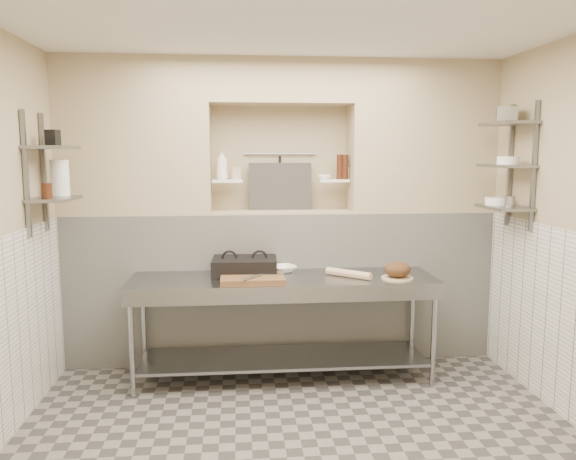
{
  "coord_description": "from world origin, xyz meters",
  "views": [
    {
      "loc": [
        -0.41,
        -3.49,
        1.95
      ],
      "look_at": [
        -0.01,
        0.9,
        1.35
      ],
      "focal_mm": 35.0,
      "sensor_mm": 36.0,
      "label": 1
    }
  ],
  "objects": [
    {
      "name": "floor",
      "position": [
        0.0,
        0.0,
        -0.05
      ],
      "size": [
        4.0,
        3.9,
        0.1
      ],
      "primitive_type": "cube",
      "color": "slate",
      "rests_on": "ground"
    },
    {
      "name": "ceiling",
      "position": [
        0.0,
        0.0,
        2.85
      ],
      "size": [
        4.0,
        3.9,
        0.1
      ],
      "primitive_type": "cube",
      "color": "silver",
      "rests_on": "ground"
    },
    {
      "name": "wall_back",
      "position": [
        0.0,
        2.0,
        1.4
      ],
      "size": [
        4.0,
        0.1,
        2.8
      ],
      "primitive_type": "cube",
      "color": "tan",
      "rests_on": "ground"
    },
    {
      "name": "wall_front",
      "position": [
        0.0,
        -2.0,
        1.4
      ],
      "size": [
        4.0,
        0.1,
        2.8
      ],
      "primitive_type": "cube",
      "color": "tan",
      "rests_on": "ground"
    },
    {
      "name": "backwall_lower",
      "position": [
        0.0,
        1.75,
        0.7
      ],
      "size": [
        4.0,
        0.4,
        1.4
      ],
      "primitive_type": "cube",
      "color": "silver",
      "rests_on": "floor"
    },
    {
      "name": "alcove_sill",
      "position": [
        0.0,
        1.75,
        1.41
      ],
      "size": [
        1.3,
        0.4,
        0.02
      ],
      "primitive_type": "cube",
      "color": "tan",
      "rests_on": "backwall_lower"
    },
    {
      "name": "backwall_pillar_left",
      "position": [
        -1.33,
        1.75,
        2.1
      ],
      "size": [
        1.35,
        0.4,
        1.4
      ],
      "primitive_type": "cube",
      "color": "tan",
      "rests_on": "backwall_lower"
    },
    {
      "name": "backwall_pillar_right",
      "position": [
        1.33,
        1.75,
        2.1
      ],
      "size": [
        1.35,
        0.4,
        1.4
      ],
      "primitive_type": "cube",
      "color": "tan",
      "rests_on": "backwall_lower"
    },
    {
      "name": "backwall_header",
      "position": [
        0.0,
        1.75,
        2.6
      ],
      "size": [
        1.3,
        0.4,
        0.4
      ],
      "primitive_type": "cube",
      "color": "tan",
      "rests_on": "backwall_lower"
    },
    {
      "name": "alcove_shelf_left",
      "position": [
        -0.5,
        1.75,
        1.7
      ],
      "size": [
        0.28,
        0.16,
        0.02
      ],
      "primitive_type": "cube",
      "color": "white",
      "rests_on": "backwall_lower"
    },
    {
      "name": "alcove_shelf_right",
      "position": [
        0.5,
        1.75,
        1.7
      ],
      "size": [
        0.28,
        0.16,
        0.02
      ],
      "primitive_type": "cube",
      "color": "white",
      "rests_on": "backwall_lower"
    },
    {
      "name": "utensil_rail",
      "position": [
        0.0,
        1.92,
        1.95
      ],
      "size": [
        0.7,
        0.02,
        0.02
      ],
      "primitive_type": "cylinder",
      "rotation": [
        0.0,
        1.57,
        0.0
      ],
      "color": "gray",
      "rests_on": "wall_back"
    },
    {
      "name": "hanging_steel",
      "position": [
        0.0,
        1.9,
        1.78
      ],
      "size": [
        0.02,
        0.02,
        0.3
      ],
      "primitive_type": "cylinder",
      "color": "black",
      "rests_on": "utensil_rail"
    },
    {
      "name": "splash_panel",
      "position": [
        0.0,
        1.85,
        1.64
      ],
      "size": [
        0.6,
        0.08,
        0.45
      ],
      "primitive_type": "cube",
      "rotation": [
        -0.14,
        0.0,
        0.0
      ],
      "color": "#383330",
      "rests_on": "alcove_sill"
    },
    {
      "name": "shelf_rail_left_a",
      "position": [
        -1.98,
        1.25,
        1.8
      ],
      "size": [
        0.03,
        0.03,
        0.95
      ],
      "primitive_type": "cube",
      "color": "slate",
      "rests_on": "wall_left"
    },
    {
      "name": "shelf_rail_left_b",
      "position": [
        -1.98,
        0.85,
        1.8
      ],
      "size": [
        0.03,
        0.03,
        0.95
      ],
      "primitive_type": "cube",
      "color": "slate",
      "rests_on": "wall_left"
    },
    {
      "name": "wall_shelf_left_lower",
      "position": [
        -1.84,
        1.05,
        1.6
      ],
      "size": [
        0.3,
        0.5,
        0.02
      ],
      "primitive_type": "cube",
      "color": "slate",
      "rests_on": "wall_left"
    },
    {
      "name": "wall_shelf_left_upper",
      "position": [
        -1.84,
        1.05,
        2.0
      ],
      "size": [
        0.3,
        0.5,
        0.03
      ],
      "primitive_type": "cube",
      "color": "slate",
      "rests_on": "wall_left"
    },
    {
      "name": "shelf_rail_right_a",
      "position": [
        1.98,
        1.25,
        1.85
      ],
      "size": [
        0.03,
        0.03,
        1.05
      ],
      "primitive_type": "cube",
      "color": "slate",
      "rests_on": "wall_right"
    },
    {
      "name": "shelf_rail_right_b",
      "position": [
        1.98,
        0.85,
        1.85
      ],
      "size": [
        0.03,
        0.03,
        1.05
      ],
      "primitive_type": "cube",
      "color": "slate",
      "rests_on": "wall_right"
    },
    {
      "name": "wall_shelf_right_lower",
      "position": [
        1.84,
        1.05,
        1.5
      ],
      "size": [
        0.3,
        0.5,
        0.02
      ],
      "primitive_type": "cube",
      "color": "slate",
      "rests_on": "wall_right"
    },
    {
      "name": "wall_shelf_right_mid",
      "position": [
        1.84,
        1.05,
        1.85
      ],
      "size": [
        0.3,
        0.5,
        0.02
      ],
      "primitive_type": "cube",
      "color": "slate",
      "rests_on": "wall_right"
    },
    {
      "name": "wall_shelf_right_upper",
      "position": [
        1.84,
        1.05,
        2.2
      ],
      "size": [
        0.3,
        0.5,
        0.03
      ],
      "primitive_type": "cube",
      "color": "slate",
      "rests_on": "wall_right"
    },
    {
      "name": "prep_table",
      "position": [
        -0.02,
        1.18,
        0.64
      ],
      "size": [
        2.6,
        0.7,
        0.9
      ],
      "color": "gray",
      "rests_on": "floor"
    },
    {
      "name": "panini_press",
      "position": [
        -0.35,
        1.32,
        0.98
      ],
      "size": [
        0.57,
        0.42,
        0.15
      ],
      "rotation": [
        0.0,
        0.0,
        -0.04
      ],
      "color": "black",
      "rests_on": "prep_table"
    },
    {
      "name": "cutting_board",
      "position": [
        -0.29,
        1.06,
        0.92
      ],
      "size": [
        0.53,
        0.37,
        0.05
      ],
      "primitive_type": "cube",
      "rotation": [
        0.0,
        0.0,
        0.0
      ],
      "color": "brown",
      "rests_on": "prep_table"
    },
    {
      "name": "knife_blade",
      "position": [
        -0.14,
        1.1,
        0.95
      ],
      "size": [
        0.26,
        0.06,
        0.01
      ],
      "primitive_type": "cube",
      "rotation": [
        0.0,
        0.0,
        -0.1
      ],
      "color": "gray",
      "rests_on": "cutting_board"
    },
    {
      "name": "tongs",
      "position": [
        -0.3,
        0.97,
        0.96
      ],
      "size": [
        0.18,
        0.22,
        0.02
      ],
      "primitive_type": "cylinder",
      "rotation": [
        1.57,
        0.0,
        -0.66
      ],
      "color": "gray",
      "rests_on": "cutting_board"
    },
    {
      "name": "mixing_bowl",
      "position": [
        -0.01,
        1.42,
        0.93
      ],
      "size": [
        0.3,
        0.3,
        0.06
      ],
      "primitive_type": "imported",
      "rotation": [
        0.0,
        0.0,
        0.39
      ],
      "color": "white",
      "rests_on": "prep_table"
    },
    {
      "name": "rolling_pin",
      "position": [
        0.53,
        1.15,
        0.93
      ],
      "size": [
        0.36,
        0.33,
        0.07
      ],
      "primitive_type": "cylinder",
      "rotation": [
        1.57,
        0.0,
        0.85
      ],
      "color": "#CFB68C",
      "rests_on": "prep_table"
    },
    {
      "name": "bread_board",
      "position": [
        0.93,
        1.05,
        0.91
      ],
      "size": [
        0.27,
        0.27,
        0.02
      ],
      "primitive_type": "cylinder",
      "color": "#CFB68C",
      "rests_on": "prep_table"
    },
    {
      "name": "bread_loaf",
      "position": [
        0.93,
        1.05,
        0.98
      ],
      "size": [
        0.22,
        0.22,
        0.13
      ],
      "primitive_type": "ellipsoid",
      "color": "#4C2D19",
      "rests_on": "bread_board"
    },
    {
      "name": "bottle_soap",
      "position": [
        -0.55,
        1.75,
        1.85
      ],
      "size": [
        0.12,
        0.12,
        0.28
      ],
      "primitive_type": "imported",
      "rotation": [
        0.0,
        0.0,
        -0.17
      ],
      "color": "white",
      "rests_on": "alcove_shelf_left"
    },
    {
      "name": "jar_alcove",
      "position": [
        -0.41,
        1.76,
        1.77
      ],
      "size": [
        0.08,
        0.08,
        0.11
      ],
      "primitive_type": "cube",
      "color": "tan",
      "rests_on": "alcove_shelf_left"
    },
    {
      "name": "bowl_alcove",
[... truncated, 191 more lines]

